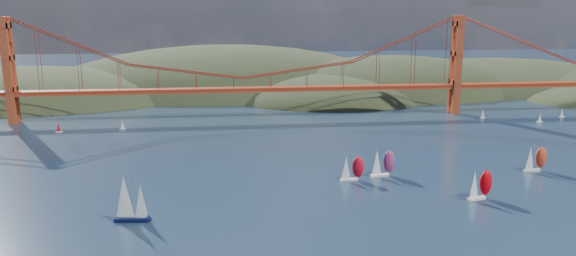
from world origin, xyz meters
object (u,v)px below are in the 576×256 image
Objects in this scene: racer_0 at (352,168)px; racer_1 at (480,184)px; racer_rwb at (383,163)px; racer_2 at (535,158)px; sloop_navy at (129,199)px.

racer_1 is (36.29, -23.90, 0.37)m from racer_0.
racer_rwb is at bearing 111.97° from racer_1.
racer_rwb reaches higher than racer_2.
sloop_navy reaches higher than racer_0.
racer_2 reaches higher than racer_0.
sloop_navy is 146.65m from racer_2.
racer_0 is 0.93× the size of racer_1.
racer_2 is (142.82, 33.23, -1.67)m from sloop_navy.
racer_1 is at bearing 8.70° from sloop_navy.
racer_rwb reaches higher than racer_0.
racer_1 is 43.77m from racer_2.
racer_2 is at bearing -0.17° from racer_0.
racer_rwb is at bearing 14.92° from racer_0.
racer_2 is (34.40, 27.07, -0.05)m from racer_1.
racer_0 is at bearing -171.78° from racer_rwb.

